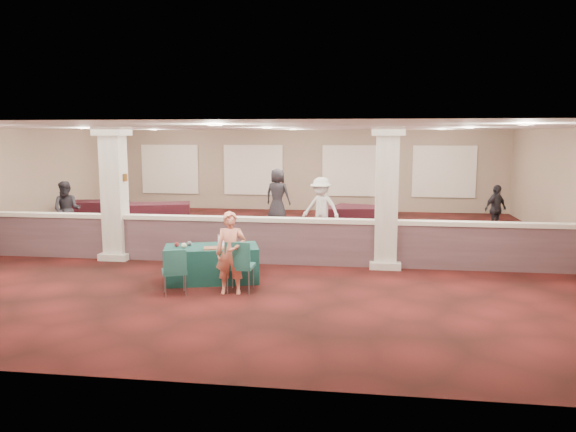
# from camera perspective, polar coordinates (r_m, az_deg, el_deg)

# --- Properties ---
(ground) EXTENTS (16.00, 16.00, 0.00)m
(ground) POSITION_cam_1_polar(r_m,az_deg,el_deg) (14.84, -2.06, -3.48)
(ground) COLOR #4A1312
(ground) RESTS_ON ground
(wall_back) EXTENTS (16.00, 0.04, 3.20)m
(wall_back) POSITION_cam_1_polar(r_m,az_deg,el_deg) (22.49, 1.48, 4.66)
(wall_back) COLOR gray
(wall_back) RESTS_ON ground
(wall_front) EXTENTS (16.00, 0.04, 3.20)m
(wall_front) POSITION_cam_1_polar(r_m,az_deg,el_deg) (6.95, -13.71, -3.83)
(wall_front) COLOR gray
(wall_front) RESTS_ON ground
(ceiling) EXTENTS (16.00, 16.00, 0.02)m
(ceiling) POSITION_cam_1_polar(r_m,az_deg,el_deg) (14.53, -2.12, 8.97)
(ceiling) COLOR white
(ceiling) RESTS_ON wall_back
(partition_wall) EXTENTS (15.60, 0.28, 1.10)m
(partition_wall) POSITION_cam_1_polar(r_m,az_deg,el_deg) (13.28, -3.20, -2.39)
(partition_wall) COLOR #50363D
(partition_wall) RESTS_ON ground
(column_left) EXTENTS (0.72, 0.72, 3.20)m
(column_left) POSITION_cam_1_polar(r_m,az_deg,el_deg) (14.23, -17.21, 2.31)
(column_left) COLOR beige
(column_left) RESTS_ON ground
(column_right) EXTENTS (0.72, 0.72, 3.20)m
(column_right) POSITION_cam_1_polar(r_m,az_deg,el_deg) (12.89, 9.97, 1.97)
(column_right) COLOR beige
(column_right) RESTS_ON ground
(sconce_left) EXTENTS (0.12, 0.12, 0.18)m
(sconce_left) POSITION_cam_1_polar(r_m,az_deg,el_deg) (14.32, -18.29, 3.76)
(sconce_left) COLOR brown
(sconce_left) RESTS_ON column_left
(sconce_right) EXTENTS (0.12, 0.12, 0.18)m
(sconce_right) POSITION_cam_1_polar(r_m,az_deg,el_deg) (14.08, -16.24, 3.78)
(sconce_right) COLOR brown
(sconce_right) RESTS_ON column_left
(near_table) EXTENTS (2.10, 1.44, 0.73)m
(near_table) POSITION_cam_1_polar(r_m,az_deg,el_deg) (11.80, -7.77, -4.82)
(near_table) COLOR #0F3A31
(near_table) RESTS_ON ground
(conf_chair_main) EXTENTS (0.51, 0.51, 1.02)m
(conf_chair_main) POSITION_cam_1_polar(r_m,az_deg,el_deg) (10.83, -4.99, -4.70)
(conf_chair_main) COLOR #1C5353
(conf_chair_main) RESTS_ON ground
(conf_chair_side) EXTENTS (0.59, 0.59, 0.90)m
(conf_chair_side) POSITION_cam_1_polar(r_m,az_deg,el_deg) (10.83, -11.45, -5.20)
(conf_chair_side) COLOR #1C5353
(conf_chair_side) RESTS_ON ground
(woman) EXTENTS (0.62, 0.46, 1.59)m
(woman) POSITION_cam_1_polar(r_m,az_deg,el_deg) (10.75, -5.82, -3.76)
(woman) COLOR #D97A5E
(woman) RESTS_ON ground
(far_table_front_left) EXTENTS (2.20, 1.54, 0.81)m
(far_table_front_left) POSITION_cam_1_polar(r_m,az_deg,el_deg) (18.73, -13.00, 0.04)
(far_table_front_left) COLOR black
(far_table_front_left) RESTS_ON ground
(far_table_front_center) EXTENTS (2.02, 1.42, 0.74)m
(far_table_front_center) POSITION_cam_1_polar(r_m,az_deg,el_deg) (14.93, 1.53, -1.95)
(far_table_front_center) COLOR black
(far_table_front_center) RESTS_ON ground
(far_table_front_right) EXTENTS (1.83, 1.08, 0.70)m
(far_table_front_right) POSITION_cam_1_polar(r_m,az_deg,el_deg) (14.90, 12.52, -2.25)
(far_table_front_right) COLOR black
(far_table_front_right) RESTS_ON ground
(far_table_back_left) EXTENTS (2.03, 1.22, 0.78)m
(far_table_back_left) POSITION_cam_1_polar(r_m,az_deg,el_deg) (20.19, -18.70, 0.35)
(far_table_back_left) COLOR black
(far_table_back_left) RESTS_ON ground
(far_table_back_center) EXTENTS (2.03, 1.28, 0.77)m
(far_table_back_center) POSITION_cam_1_polar(r_m,az_deg,el_deg) (17.71, 6.14, -0.33)
(far_table_back_center) COLOR black
(far_table_back_center) RESTS_ON ground
(far_table_back_right) EXTENTS (2.07, 1.41, 0.77)m
(far_table_back_right) POSITION_cam_1_polar(r_m,az_deg,el_deg) (18.04, 7.76, -0.20)
(far_table_back_right) COLOR black
(far_table_back_right) RESTS_ON ground
(attendee_a) EXTENTS (0.88, 0.60, 1.68)m
(attendee_a) POSITION_cam_1_polar(r_m,az_deg,el_deg) (17.63, -21.54, 0.58)
(attendee_a) COLOR black
(attendee_a) RESTS_ON ground
(attendee_b) EXTENTS (1.26, 0.89, 1.79)m
(attendee_b) POSITION_cam_1_polar(r_m,az_deg,el_deg) (16.36, 3.38, 0.80)
(attendee_b) COLOR #B8B7B3
(attendee_b) RESTS_ON ground
(attendee_c) EXTENTS (0.96, 0.87, 1.50)m
(attendee_c) POSITION_cam_1_polar(r_m,az_deg,el_deg) (18.40, 20.34, 0.67)
(attendee_c) COLOR black
(attendee_c) RESTS_ON ground
(attendee_d) EXTENTS (1.01, 0.73, 1.85)m
(attendee_d) POSITION_cam_1_polar(r_m,az_deg,el_deg) (19.63, -1.06, 2.15)
(attendee_d) COLOR black
(attendee_d) RESTS_ON ground
(laptop_base) EXTENTS (0.38, 0.31, 0.02)m
(laptop_base) POSITION_cam_1_polar(r_m,az_deg,el_deg) (11.67, -6.33, -3.05)
(laptop_base) COLOR silver
(laptop_base) RESTS_ON near_table
(laptop_screen) EXTENTS (0.32, 0.10, 0.22)m
(laptop_screen) POSITION_cam_1_polar(r_m,az_deg,el_deg) (11.77, -6.35, -2.37)
(laptop_screen) COLOR silver
(laptop_screen) RESTS_ON near_table
(screen_glow) EXTENTS (0.29, 0.09, 0.19)m
(screen_glow) POSITION_cam_1_polar(r_m,az_deg,el_deg) (11.76, -6.35, -2.45)
(screen_glow) COLOR silver
(screen_glow) RESTS_ON near_table
(knitting) EXTENTS (0.47, 0.40, 0.03)m
(knitting) POSITION_cam_1_polar(r_m,az_deg,el_deg) (11.47, -7.55, -3.25)
(knitting) COLOR #B0501C
(knitting) RESTS_ON near_table
(yarn_cream) EXTENTS (0.11, 0.11, 0.11)m
(yarn_cream) POSITION_cam_1_polar(r_m,az_deg,el_deg) (11.62, -10.54, -2.96)
(yarn_cream) COLOR beige
(yarn_cream) RESTS_ON near_table
(yarn_red) EXTENTS (0.10, 0.10, 0.10)m
(yarn_red) POSITION_cam_1_polar(r_m,az_deg,el_deg) (11.78, -11.24, -2.86)
(yarn_red) COLOR #5B1A12
(yarn_red) RESTS_ON near_table
(yarn_grey) EXTENTS (0.10, 0.10, 0.10)m
(yarn_grey) POSITION_cam_1_polar(r_m,az_deg,el_deg) (11.84, -10.00, -2.76)
(yarn_grey) COLOR #535257
(yarn_grey) RESTS_ON near_table
(scissors) EXTENTS (0.12, 0.06, 0.01)m
(scissors) POSITION_cam_1_polar(r_m,az_deg,el_deg) (11.46, -4.53, -3.25)
(scissors) COLOR red
(scissors) RESTS_ON near_table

